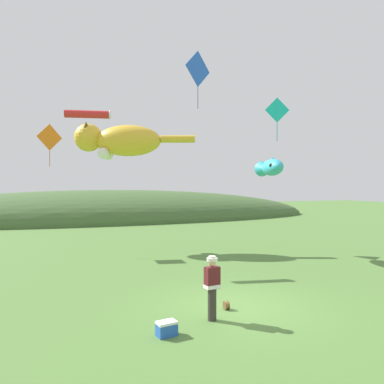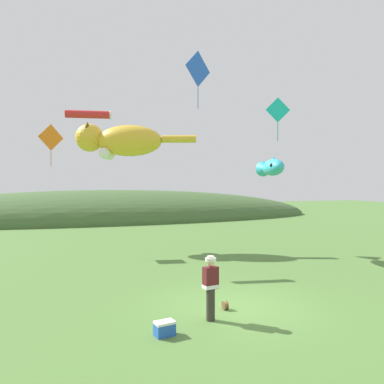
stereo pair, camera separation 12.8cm
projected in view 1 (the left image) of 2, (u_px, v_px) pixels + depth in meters
ground_plane at (237, 307)px, 11.39m from camera, size 120.00×120.00×0.00m
distant_hill_ridge at (106, 219)px, 40.26m from camera, size 48.84×14.96×6.28m
festival_attendant at (212, 286)px, 10.26m from camera, size 0.46×0.32×1.77m
kite_spool at (226, 305)px, 11.15m from camera, size 0.13×0.26×0.26m
picnic_cooler at (167, 329)px, 9.22m from camera, size 0.54×0.40×0.36m
kite_giant_cat at (120, 141)px, 21.92m from camera, size 6.73×3.32×2.15m
kite_fish_windsock at (270, 168)px, 19.69m from camera, size 1.73×3.35×1.00m
kite_tube_streamer at (88, 114)px, 17.55m from camera, size 2.13×0.80×0.44m
kite_diamond_orange at (50, 137)px, 20.90m from camera, size 1.35×0.68×2.40m
kite_diamond_teal at (277, 110)px, 18.23m from camera, size 1.17×0.37×2.12m
kite_diamond_blue at (198, 69)px, 15.60m from camera, size 1.35×0.70×2.41m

